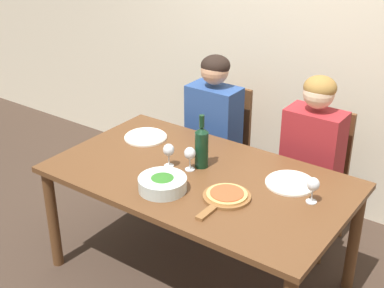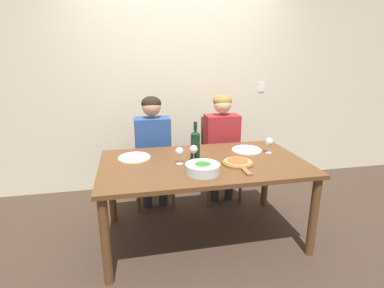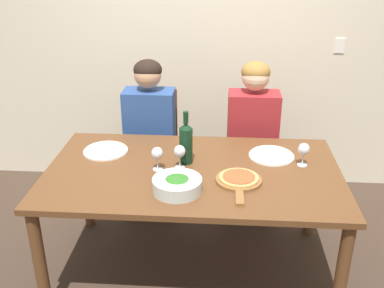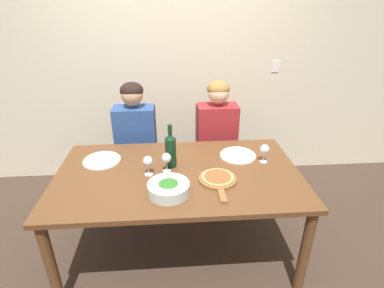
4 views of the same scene
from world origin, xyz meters
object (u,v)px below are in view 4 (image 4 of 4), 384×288
(chair_right, at_px, (215,148))
(pizza_on_board, at_px, (218,179))
(wine_glass_centre, at_px, (166,159))
(dinner_plate_left, at_px, (102,160))
(person_woman, at_px, (135,134))
(wine_glass_right, at_px, (265,150))
(person_man, at_px, (217,132))
(wine_bottle, at_px, (171,150))
(broccoli_bowl, at_px, (169,188))
(wine_glass_left, at_px, (148,162))
(dinner_plate_right, at_px, (238,155))
(chair_left, at_px, (138,151))

(chair_right, relative_size, pizza_on_board, 2.34)
(wine_glass_centre, bearing_deg, dinner_plate_left, 159.37)
(person_woman, bearing_deg, wine_glass_right, -30.33)
(person_woman, relative_size, dinner_plate_left, 4.25)
(person_man, xyz_separation_m, wine_bottle, (-0.45, -0.63, 0.14))
(pizza_on_board, height_order, wine_glass_right, wine_glass_right)
(person_man, height_order, broccoli_bowl, person_man)
(dinner_plate_left, height_order, wine_glass_left, wine_glass_left)
(person_man, distance_m, dinner_plate_right, 0.52)
(chair_right, xyz_separation_m, wine_bottle, (-0.45, -0.74, 0.37))
(dinner_plate_left, height_order, wine_glass_centre, wine_glass_centre)
(person_woman, bearing_deg, chair_right, 8.19)
(pizza_on_board, relative_size, wine_glass_right, 2.71)
(wine_bottle, xyz_separation_m, wine_glass_right, (0.72, 0.01, -0.03))
(broccoli_bowl, distance_m, wine_glass_right, 0.83)
(chair_right, bearing_deg, chair_left, 180.00)
(person_woman, xyz_separation_m, person_man, (0.79, 0.00, 0.00))
(chair_right, height_order, wine_bottle, wine_bottle)
(wine_bottle, xyz_separation_m, dinner_plate_left, (-0.54, 0.12, -0.13))
(chair_right, height_order, dinner_plate_right, chair_right)
(wine_glass_right, bearing_deg, broccoli_bowl, -153.70)
(chair_right, relative_size, wine_glass_right, 6.33)
(wine_glass_right, bearing_deg, wine_glass_centre, -173.58)
(broccoli_bowl, bearing_deg, chair_left, 105.91)
(chair_right, height_order, wine_glass_left, chair_right)
(chair_right, height_order, wine_glass_right, chair_right)
(dinner_plate_left, relative_size, wine_glass_left, 1.93)
(chair_right, bearing_deg, dinner_plate_left, -147.92)
(wine_bottle, height_order, pizza_on_board, wine_bottle)
(dinner_plate_right, xyz_separation_m, wine_glass_left, (-0.71, -0.23, 0.10))
(broccoli_bowl, bearing_deg, wine_glass_centre, 92.46)
(chair_right, distance_m, dinner_plate_left, 1.20)
(chair_right, distance_m, wine_glass_right, 0.85)
(dinner_plate_left, bearing_deg, dinner_plate_right, 0.18)
(dinner_plate_left, relative_size, wine_glass_centre, 1.93)
(person_man, distance_m, dinner_plate_left, 1.12)
(wine_glass_centre, bearing_deg, dinner_plate_right, 18.81)
(person_woman, bearing_deg, person_man, 0.00)
(dinner_plate_right, xyz_separation_m, pizza_on_board, (-0.22, -0.35, 0.01))
(chair_left, xyz_separation_m, pizza_on_board, (0.66, -0.97, 0.25))
(wine_glass_left, distance_m, wine_glass_right, 0.90)
(chair_right, bearing_deg, broccoli_bowl, -113.22)
(broccoli_bowl, height_order, wine_glass_left, wine_glass_left)
(person_man, distance_m, pizza_on_board, 0.87)
(dinner_plate_right, bearing_deg, person_man, 100.30)
(chair_left, height_order, wine_glass_centre, chair_left)
(person_man, height_order, wine_glass_left, person_man)
(chair_left, distance_m, dinner_plate_right, 1.10)
(wine_glass_left, bearing_deg, dinner_plate_right, 18.25)
(broccoli_bowl, relative_size, pizza_on_board, 0.68)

